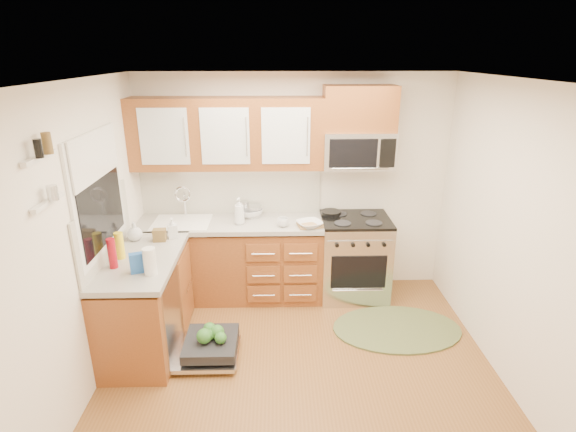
{
  "coord_description": "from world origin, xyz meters",
  "views": [
    {
      "loc": [
        -0.19,
        -3.22,
        2.69
      ],
      "look_at": [
        -0.09,
        0.85,
        1.2
      ],
      "focal_mm": 28.0,
      "sensor_mm": 36.0,
      "label": 1
    }
  ],
  "objects_px": {
    "upper_cabinets": "(227,133)",
    "bowl_a": "(310,224)",
    "range": "(354,257)",
    "bowl_b": "(250,212)",
    "stock_pot": "(253,211)",
    "paper_towel_roll": "(150,261)",
    "microwave": "(358,150)",
    "dishwasher": "(207,347)",
    "skillet": "(331,213)",
    "rug": "(397,329)",
    "cup": "(283,222)",
    "sink": "(183,233)",
    "cutting_board": "(312,225)"
  },
  "relations": [
    {
      "from": "range",
      "to": "stock_pot",
      "type": "bearing_deg",
      "value": 171.64
    },
    {
      "from": "bowl_b",
      "to": "skillet",
      "type": "bearing_deg",
      "value": -2.14
    },
    {
      "from": "skillet",
      "to": "paper_towel_roll",
      "type": "xyz_separation_m",
      "value": [
        -1.68,
        -1.37,
        0.07
      ]
    },
    {
      "from": "dishwasher",
      "to": "bowl_b",
      "type": "bearing_deg",
      "value": 74.79
    },
    {
      "from": "stock_pot",
      "to": "bowl_b",
      "type": "bearing_deg",
      "value": 180.0
    },
    {
      "from": "paper_towel_roll",
      "to": "rug",
      "type": "bearing_deg",
      "value": 12.03
    },
    {
      "from": "microwave",
      "to": "dishwasher",
      "type": "bearing_deg",
      "value": -140.93
    },
    {
      "from": "skillet",
      "to": "bowl_b",
      "type": "bearing_deg",
      "value": 177.86
    },
    {
      "from": "skillet",
      "to": "rug",
      "type": "bearing_deg",
      "value": -55.24
    },
    {
      "from": "range",
      "to": "dishwasher",
      "type": "xyz_separation_m",
      "value": [
        -1.54,
        -1.13,
        -0.38
      ]
    },
    {
      "from": "microwave",
      "to": "cup",
      "type": "xyz_separation_m",
      "value": [
        -0.81,
        -0.28,
        -0.73
      ]
    },
    {
      "from": "sink",
      "to": "stock_pot",
      "type": "xyz_separation_m",
      "value": [
        0.77,
        0.18,
        0.19
      ]
    },
    {
      "from": "bowl_a",
      "to": "dishwasher",
      "type": "bearing_deg",
      "value": -136.75
    },
    {
      "from": "paper_towel_roll",
      "to": "bowl_a",
      "type": "distance_m",
      "value": 1.77
    },
    {
      "from": "skillet",
      "to": "paper_towel_roll",
      "type": "height_order",
      "value": "paper_towel_roll"
    },
    {
      "from": "microwave",
      "to": "bowl_b",
      "type": "xyz_separation_m",
      "value": [
        -1.19,
        0.05,
        -0.73
      ]
    },
    {
      "from": "dishwasher",
      "to": "cup",
      "type": "relative_size",
      "value": 5.65
    },
    {
      "from": "microwave",
      "to": "sink",
      "type": "relative_size",
      "value": 1.23
    },
    {
      "from": "dishwasher",
      "to": "bowl_a",
      "type": "height_order",
      "value": "bowl_a"
    },
    {
      "from": "dishwasher",
      "to": "stock_pot",
      "type": "bearing_deg",
      "value": 73.56
    },
    {
      "from": "cutting_board",
      "to": "paper_towel_roll",
      "type": "xyz_separation_m",
      "value": [
        -1.45,
        -1.08,
        0.11
      ]
    },
    {
      "from": "dishwasher",
      "to": "paper_towel_roll",
      "type": "relative_size",
      "value": 2.97
    },
    {
      "from": "dishwasher",
      "to": "skillet",
      "type": "distance_m",
      "value": 2.0
    },
    {
      "from": "rug",
      "to": "bowl_a",
      "type": "height_order",
      "value": "bowl_a"
    },
    {
      "from": "bowl_a",
      "to": "cup",
      "type": "relative_size",
      "value": 2.12
    },
    {
      "from": "rug",
      "to": "cutting_board",
      "type": "relative_size",
      "value": 4.23
    },
    {
      "from": "dishwasher",
      "to": "bowl_b",
      "type": "xyz_separation_m",
      "value": [
        0.35,
        1.3,
        0.87
      ]
    },
    {
      "from": "range",
      "to": "paper_towel_roll",
      "type": "relative_size",
      "value": 4.04
    },
    {
      "from": "rug",
      "to": "stock_pot",
      "type": "relative_size",
      "value": 6.21
    },
    {
      "from": "stock_pot",
      "to": "cutting_board",
      "type": "relative_size",
      "value": 0.68
    },
    {
      "from": "sink",
      "to": "bowl_a",
      "type": "distance_m",
      "value": 1.42
    },
    {
      "from": "rug",
      "to": "skillet",
      "type": "bearing_deg",
      "value": 124.76
    },
    {
      "from": "upper_cabinets",
      "to": "range",
      "type": "relative_size",
      "value": 2.16
    },
    {
      "from": "microwave",
      "to": "dishwasher",
      "type": "height_order",
      "value": "microwave"
    },
    {
      "from": "upper_cabinets",
      "to": "stock_pot",
      "type": "xyz_separation_m",
      "value": [
        0.25,
        0.03,
        -0.89
      ]
    },
    {
      "from": "dishwasher",
      "to": "skillet",
      "type": "height_order",
      "value": "skillet"
    },
    {
      "from": "cutting_board",
      "to": "dishwasher",
      "type": "bearing_deg",
      "value": -136.68
    },
    {
      "from": "bowl_b",
      "to": "cup",
      "type": "bearing_deg",
      "value": -41.63
    },
    {
      "from": "rug",
      "to": "bowl_b",
      "type": "distance_m",
      "value": 2.03
    },
    {
      "from": "range",
      "to": "cup",
      "type": "relative_size",
      "value": 7.67
    },
    {
      "from": "upper_cabinets",
      "to": "bowl_a",
      "type": "height_order",
      "value": "upper_cabinets"
    },
    {
      "from": "microwave",
      "to": "cutting_board",
      "type": "height_order",
      "value": "microwave"
    },
    {
      "from": "skillet",
      "to": "cup",
      "type": "distance_m",
      "value": 0.63
    },
    {
      "from": "upper_cabinets",
      "to": "stock_pot",
      "type": "relative_size",
      "value": 9.68
    },
    {
      "from": "upper_cabinets",
      "to": "bowl_a",
      "type": "distance_m",
      "value": 1.31
    },
    {
      "from": "bowl_a",
      "to": "bowl_b",
      "type": "distance_m",
      "value": 0.74
    },
    {
      "from": "range",
      "to": "bowl_b",
      "type": "height_order",
      "value": "bowl_b"
    },
    {
      "from": "cutting_board",
      "to": "bowl_b",
      "type": "distance_m",
      "value": 0.76
    },
    {
      "from": "microwave",
      "to": "bowl_a",
      "type": "xyz_separation_m",
      "value": [
        -0.53,
        -0.3,
        -0.74
      ]
    },
    {
      "from": "stock_pot",
      "to": "paper_towel_roll",
      "type": "xyz_separation_m",
      "value": [
        -0.79,
        -1.4,
        0.05
      ]
    }
  ]
}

